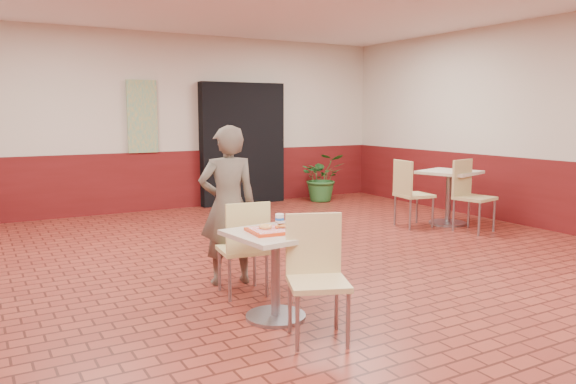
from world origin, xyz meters
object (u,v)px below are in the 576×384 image
chair_second_left (410,190)px  chair_second_front (469,191)px  customer (228,206)px  second_table (449,188)px  main_table (276,260)px  chair_main_back (245,244)px  potted_plant (323,177)px  ring_donut (265,227)px  paper_cup (280,219)px  serving_tray (275,230)px  long_john_donut (284,225)px  chair_main_front (316,270)px

chair_second_left → chair_second_front: bearing=-129.9°
customer → second_table: size_ratio=1.92×
main_table → second_table: (4.12, 2.16, 0.06)m
chair_main_back → potted_plant: size_ratio=0.97×
chair_second_left → ring_donut: bearing=129.7°
paper_cup → chair_main_back: bearing=98.5°
serving_tray → chair_second_left: size_ratio=0.43×
serving_tray → long_john_donut: 0.09m
serving_tray → ring_donut: bearing=152.6°
chair_main_front → serving_tray: 0.53m
chair_second_left → second_table: bearing=-93.7°
serving_tray → potted_plant: (3.69, 4.96, -0.28)m
serving_tray → customer: bearing=87.0°
main_table → ring_donut: (-0.07, 0.04, 0.28)m
main_table → customer: 1.11m
ring_donut → long_john_donut: 0.16m
serving_tray → long_john_donut: (0.08, -0.01, 0.04)m
customer → ring_donut: customer is taller
chair_main_front → paper_cup: chair_main_front is taller
ring_donut → second_table: 4.71m
main_table → paper_cup: size_ratio=7.79×
customer → ring_donut: bearing=94.7°
chair_second_left → chair_main_back: bearing=123.0°
chair_main_back → potted_plant: bearing=-122.5°
chair_main_front → serving_tray: size_ratio=2.19×
chair_main_front → serving_tray: chair_main_front is taller
ring_donut → second_table: size_ratio=0.13×
chair_main_front → second_table: (4.04, 2.64, 0.03)m
long_john_donut → chair_second_left: 4.10m
main_table → chair_main_back: chair_main_back is taller
long_john_donut → paper_cup: size_ratio=1.80×
chair_main_back → ring_donut: (-0.10, -0.59, 0.27)m
serving_tray → paper_cup: (0.10, 0.11, 0.06)m
customer → chair_second_left: bearing=-148.5°
main_table → ring_donut: bearing=152.6°
main_table → chair_main_front: bearing=-80.0°
chair_second_front → potted_plant: (-0.33, 3.28, -0.11)m
long_john_donut → chair_second_front: 4.30m
ring_donut → potted_plant: 6.21m
main_table → chair_main_back: bearing=87.9°
main_table → customer: (0.06, 1.07, 0.29)m
long_john_donut → chair_main_back: bearing=94.9°
main_table → paper_cup: (0.10, 0.11, 0.31)m
chair_main_front → second_table: chair_main_front is taller
customer → chair_second_front: (3.97, 0.61, -0.21)m
customer → long_john_donut: customer is taller
ring_donut → chair_second_left: size_ratio=0.11×
paper_cup → chair_second_front: (3.93, 1.57, -0.23)m
ring_donut → long_john_donut: long_john_donut is taller
chair_main_back → customer: 0.52m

